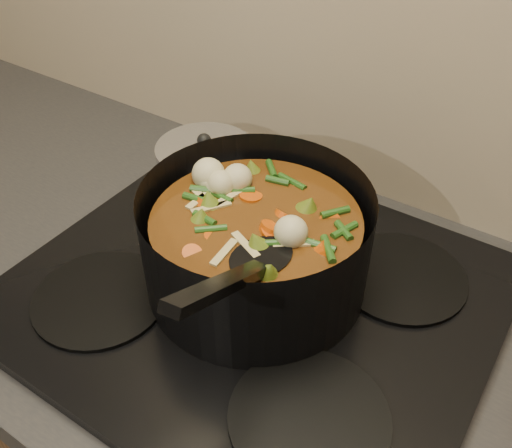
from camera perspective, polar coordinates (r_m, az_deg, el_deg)
The scene contains 3 objects.
stovetop at distance 0.79m, azimuth -0.23°, elevation -6.91°, with size 0.62×0.54×0.03m.
stockpot at distance 0.74m, azimuth -0.01°, elevation -2.08°, with size 0.32×0.41×0.22m.
saucepan at distance 0.91m, azimuth -5.00°, elevation 5.01°, with size 0.15×0.15×0.12m.
Camera 1 is at (0.30, 1.48, 1.49)m, focal length 40.00 mm.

